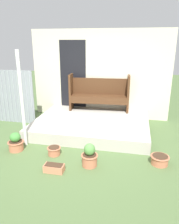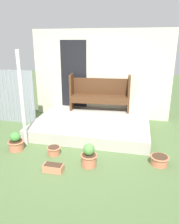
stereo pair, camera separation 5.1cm
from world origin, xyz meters
TOP-DOWN VIEW (x-y plane):
  - ground_plane at (0.00, 0.00)m, footprint 24.00×24.00m
  - porch_slab at (0.07, 1.12)m, footprint 2.94×2.23m
  - house_wall at (0.04, 2.26)m, footprint 4.14×0.08m
  - support_post at (-1.21, -0.08)m, footprint 0.07×0.07m
  - bench at (0.12, 2.00)m, footprint 1.76×0.52m
  - flower_pot_left at (-1.29, -0.36)m, footprint 0.35×0.35m
  - flower_pot_middle at (-0.42, -0.38)m, footprint 0.29×0.29m
  - flower_pot_right at (0.39, -0.63)m, footprint 0.32×0.32m
  - flower_pot_far_right at (1.70, -0.30)m, footprint 0.36×0.36m
  - planter_box_rect at (-0.19, -0.96)m, footprint 0.36×0.18m

SIDE VIEW (x-z plane):
  - ground_plane at x=0.00m, z-range 0.00..0.00m
  - planter_box_rect at x=-0.19m, z-range 0.00..0.14m
  - flower_pot_middle at x=-0.42m, z-range 0.01..0.19m
  - flower_pot_far_right at x=1.70m, z-range 0.01..0.19m
  - porch_slab at x=0.07m, z-range 0.00..0.28m
  - flower_pot_left at x=-1.29m, z-range -0.03..0.38m
  - flower_pot_right at x=0.39m, z-range -0.03..0.43m
  - bench at x=0.12m, z-range 0.29..1.35m
  - support_post at x=-1.21m, z-range 0.00..2.10m
  - house_wall at x=0.04m, z-range 0.00..2.60m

